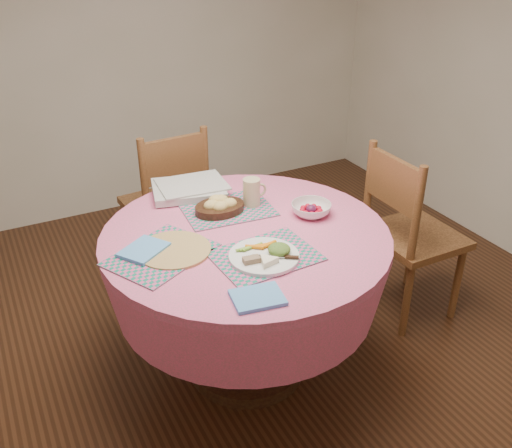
% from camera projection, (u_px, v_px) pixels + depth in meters
% --- Properties ---
extents(ground, '(4.00, 4.00, 0.00)m').
position_uv_depth(ground, '(247.00, 366.00, 2.79)').
color(ground, '#331C0F').
rests_on(ground, ground).
extents(dining_table, '(1.24, 1.24, 0.75)m').
position_uv_depth(dining_table, '(246.00, 271.00, 2.52)').
color(dining_table, '#CB5F82').
rests_on(dining_table, ground).
extents(chair_right, '(0.43, 0.45, 0.96)m').
position_uv_depth(chair_right, '(408.00, 231.00, 2.95)').
color(chair_right, brown).
rests_on(chair_right, ground).
extents(chair_back, '(0.47, 0.45, 0.95)m').
position_uv_depth(chair_back, '(168.00, 201.00, 3.27)').
color(chair_back, brown).
rests_on(chair_back, ground).
extents(placemat_front, '(0.41, 0.32, 0.01)m').
position_uv_depth(placemat_front, '(265.00, 256.00, 2.26)').
color(placemat_front, '#157860').
rests_on(placemat_front, dining_table).
extents(placemat_left, '(0.49, 0.45, 0.01)m').
position_uv_depth(placemat_left, '(161.00, 255.00, 2.27)').
color(placemat_left, '#157860').
rests_on(placemat_left, dining_table).
extents(placemat_back, '(0.43, 0.33, 0.01)m').
position_uv_depth(placemat_back, '(227.00, 209.00, 2.62)').
color(placemat_back, '#157860').
rests_on(placemat_back, dining_table).
extents(wicker_trivet, '(0.30, 0.30, 0.01)m').
position_uv_depth(wicker_trivet, '(174.00, 250.00, 2.29)').
color(wicker_trivet, '#AB8A4A').
rests_on(wicker_trivet, dining_table).
extents(napkin_near, '(0.20, 0.17, 0.01)m').
position_uv_depth(napkin_near, '(258.00, 298.00, 2.00)').
color(napkin_near, '#579AE1').
rests_on(napkin_near, dining_table).
extents(napkin_far, '(0.23, 0.22, 0.01)m').
position_uv_depth(napkin_far, '(144.00, 250.00, 2.28)').
color(napkin_far, '#579AE1').
rests_on(napkin_far, placemat_left).
extents(dinner_plate, '(0.28, 0.28, 0.05)m').
position_uv_depth(dinner_plate, '(266.00, 255.00, 2.23)').
color(dinner_plate, white).
rests_on(dinner_plate, placemat_front).
extents(bread_bowl, '(0.23, 0.23, 0.08)m').
position_uv_depth(bread_bowl, '(220.00, 205.00, 2.57)').
color(bread_bowl, black).
rests_on(bread_bowl, placemat_back).
extents(latte_mug, '(0.12, 0.08, 0.13)m').
position_uv_depth(latte_mug, '(252.00, 192.00, 2.62)').
color(latte_mug, '#C8B789').
rests_on(latte_mug, placemat_back).
extents(fruit_bowl, '(0.18, 0.18, 0.06)m').
position_uv_depth(fruit_bowl, '(311.00, 209.00, 2.56)').
color(fruit_bowl, white).
rests_on(fruit_bowl, dining_table).
extents(newspaper_stack, '(0.40, 0.34, 0.04)m').
position_uv_depth(newspaper_stack, '(189.00, 188.00, 2.76)').
color(newspaper_stack, silver).
rests_on(newspaper_stack, dining_table).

